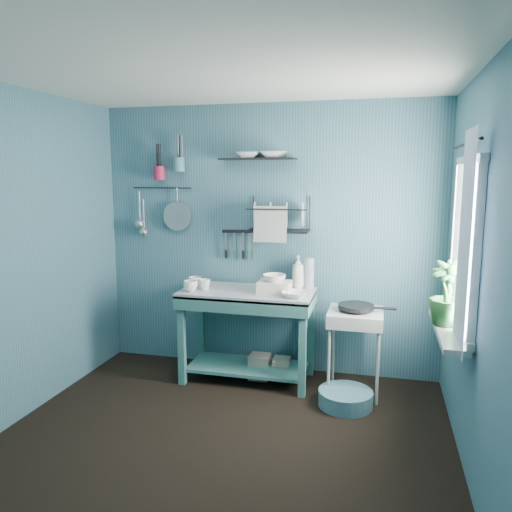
% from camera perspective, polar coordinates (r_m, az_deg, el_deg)
% --- Properties ---
extents(floor, '(3.20, 3.20, 0.00)m').
position_cam_1_polar(floor, '(3.71, -4.23, -20.77)').
color(floor, black).
rests_on(floor, ground).
extents(ceiling, '(3.20, 3.20, 0.00)m').
position_cam_1_polar(ceiling, '(3.28, -4.79, 20.59)').
color(ceiling, silver).
rests_on(ceiling, ground).
extents(wall_back, '(3.20, 0.00, 3.20)m').
position_cam_1_polar(wall_back, '(4.70, 1.34, 1.87)').
color(wall_back, '#386474').
rests_on(wall_back, ground).
extents(wall_front, '(3.20, 0.00, 3.20)m').
position_cam_1_polar(wall_front, '(1.95, -18.85, -9.34)').
color(wall_front, '#386474').
rests_on(wall_front, ground).
extents(wall_left, '(0.00, 3.00, 3.00)m').
position_cam_1_polar(wall_left, '(4.07, -26.39, -0.26)').
color(wall_left, '#386474').
rests_on(wall_left, ground).
extents(wall_right, '(0.00, 3.00, 3.00)m').
position_cam_1_polar(wall_right, '(3.15, 24.28, -2.63)').
color(wall_right, '#386474').
rests_on(wall_right, ground).
extents(work_counter, '(1.24, 0.73, 0.83)m').
position_cam_1_polar(work_counter, '(4.57, -0.96, -9.05)').
color(work_counter, '#37756F').
rests_on(work_counter, floor).
extents(mug_left, '(0.12, 0.12, 0.10)m').
position_cam_1_polar(mug_left, '(4.45, -7.51, -3.42)').
color(mug_left, white).
rests_on(mug_left, work_counter).
extents(mug_mid, '(0.14, 0.14, 0.09)m').
position_cam_1_polar(mug_mid, '(4.51, -5.86, -3.25)').
color(mug_mid, white).
rests_on(mug_mid, work_counter).
extents(mug_right, '(0.17, 0.17, 0.10)m').
position_cam_1_polar(mug_right, '(4.60, -7.01, -2.98)').
color(mug_right, white).
rests_on(mug_right, work_counter).
extents(wash_tub, '(0.28, 0.22, 0.10)m').
position_cam_1_polar(wash_tub, '(4.37, 2.12, -3.55)').
color(wash_tub, silver).
rests_on(wash_tub, work_counter).
extents(tub_bowl, '(0.20, 0.19, 0.06)m').
position_cam_1_polar(tub_bowl, '(4.36, 2.13, -2.52)').
color(tub_bowl, white).
rests_on(tub_bowl, wash_tub).
extents(soap_bottle, '(0.11, 0.12, 0.30)m').
position_cam_1_polar(soap_bottle, '(4.53, 4.81, -1.83)').
color(soap_bottle, silver).
rests_on(soap_bottle, work_counter).
extents(water_bottle, '(0.09, 0.09, 0.28)m').
position_cam_1_polar(water_bottle, '(4.54, 6.10, -1.96)').
color(water_bottle, '#A3ADB5').
rests_on(water_bottle, work_counter).
extents(counter_bowl, '(0.22, 0.22, 0.05)m').
position_cam_1_polar(counter_bowl, '(4.22, 4.42, -4.38)').
color(counter_bowl, white).
rests_on(counter_bowl, work_counter).
extents(hotplate_stand, '(0.49, 0.49, 0.72)m').
position_cam_1_polar(hotplate_stand, '(4.41, 11.18, -10.72)').
color(hotplate_stand, beige).
rests_on(hotplate_stand, floor).
extents(frying_pan, '(0.30, 0.30, 0.03)m').
position_cam_1_polar(frying_pan, '(4.29, 11.35, -5.69)').
color(frying_pan, black).
rests_on(frying_pan, hotplate_stand).
extents(knife_strip, '(0.32, 0.06, 0.03)m').
position_cam_1_polar(knife_strip, '(4.73, -1.96, 2.83)').
color(knife_strip, black).
rests_on(knife_strip, wall_back).
extents(dish_rack, '(0.55, 0.25, 0.32)m').
position_cam_1_polar(dish_rack, '(4.52, 2.62, 4.80)').
color(dish_rack, black).
rests_on(dish_rack, wall_back).
extents(upper_shelf, '(0.71, 0.21, 0.02)m').
position_cam_1_polar(upper_shelf, '(4.58, 0.16, 11.03)').
color(upper_shelf, black).
rests_on(upper_shelf, wall_back).
extents(shelf_bowl_left, '(0.22, 0.22, 0.05)m').
position_cam_1_polar(shelf_bowl_left, '(4.60, -0.84, 11.28)').
color(shelf_bowl_left, white).
rests_on(shelf_bowl_left, upper_shelf).
extents(shelf_bowl_right, '(0.24, 0.24, 0.06)m').
position_cam_1_polar(shelf_bowl_right, '(4.55, 2.04, 11.49)').
color(shelf_bowl_right, white).
rests_on(shelf_bowl_right, upper_shelf).
extents(utensil_cup_magenta, '(0.11, 0.11, 0.13)m').
position_cam_1_polar(utensil_cup_magenta, '(4.92, -10.99, 9.29)').
color(utensil_cup_magenta, '#AC1F43').
rests_on(utensil_cup_magenta, wall_back).
extents(utensil_cup_teal, '(0.11, 0.11, 0.13)m').
position_cam_1_polar(utensil_cup_teal, '(4.84, -8.82, 10.30)').
color(utensil_cup_teal, teal).
rests_on(utensil_cup_teal, wall_back).
extents(colander, '(0.28, 0.03, 0.28)m').
position_cam_1_polar(colander, '(4.90, -9.00, 4.53)').
color(colander, '#A0A4A8').
rests_on(colander, wall_back).
extents(ladle_outer, '(0.01, 0.01, 0.30)m').
position_cam_1_polar(ladle_outer, '(5.07, -13.17, 5.56)').
color(ladle_outer, '#A0A4A8').
rests_on(ladle_outer, wall_back).
extents(ladle_inner, '(0.01, 0.01, 0.30)m').
position_cam_1_polar(ladle_inner, '(5.06, -12.72, 4.65)').
color(ladle_inner, '#A0A4A8').
rests_on(ladle_inner, wall_back).
extents(hook_rail, '(0.60, 0.01, 0.01)m').
position_cam_1_polar(hook_rail, '(4.97, -10.67, 7.66)').
color(hook_rail, black).
rests_on(hook_rail, wall_back).
extents(window_glass, '(0.00, 1.10, 1.10)m').
position_cam_1_polar(window_glass, '(3.57, 22.97, 1.19)').
color(window_glass, white).
rests_on(window_glass, wall_right).
extents(windowsill, '(0.16, 0.95, 0.04)m').
position_cam_1_polar(windowsill, '(3.68, 21.06, -7.89)').
color(windowsill, beige).
rests_on(windowsill, wall_right).
extents(curtain, '(0.00, 1.35, 1.35)m').
position_cam_1_polar(curtain, '(3.26, 22.68, 1.39)').
color(curtain, white).
rests_on(curtain, wall_right).
extents(curtain_rod, '(0.02, 1.05, 0.02)m').
position_cam_1_polar(curtain_rod, '(3.53, 22.91, 11.71)').
color(curtain_rod, black).
rests_on(curtain_rod, wall_right).
extents(potted_plant, '(0.29, 0.29, 0.45)m').
position_cam_1_polar(potted_plant, '(3.66, 21.04, -4.01)').
color(potted_plant, '#28642D').
rests_on(potted_plant, windowsill).
extents(storage_tin_large, '(0.18, 0.18, 0.22)m').
position_cam_1_polar(storage_tin_large, '(4.70, 0.41, -12.51)').
color(storage_tin_large, gray).
rests_on(storage_tin_large, floor).
extents(storage_tin_small, '(0.15, 0.15, 0.20)m').
position_cam_1_polar(storage_tin_small, '(4.69, 2.94, -12.70)').
color(storage_tin_small, gray).
rests_on(storage_tin_small, floor).
extents(floor_basin, '(0.44, 0.44, 0.13)m').
position_cam_1_polar(floor_basin, '(4.26, 10.18, -15.71)').
color(floor_basin, teal).
rests_on(floor_basin, floor).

